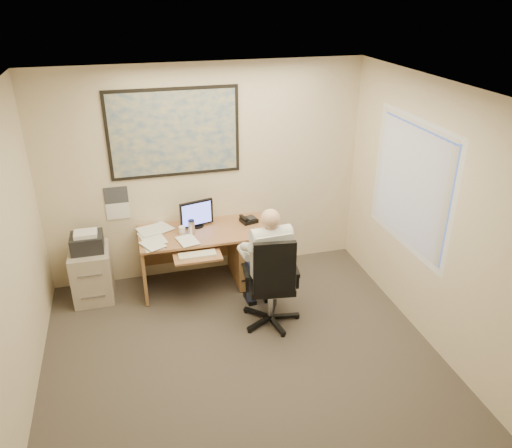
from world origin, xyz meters
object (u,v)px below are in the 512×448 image
object	(u,v)px
filing_cabinet	(91,269)
office_chair	(272,298)
desk	(231,249)
person	(270,267)

from	to	relation	value
filing_cabinet	office_chair	xyz separation A→B (m)	(1.95, -1.09, -0.05)
desk	filing_cabinet	world-z (taller)	desk
filing_cabinet	office_chair	world-z (taller)	office_chair
desk	office_chair	bearing A→B (deg)	-77.23
desk	office_chair	distance (m)	1.08
office_chair	desk	bearing A→B (deg)	110.59
desk	person	xyz separation A→B (m)	(0.23, -0.97, 0.25)
office_chair	person	size ratio (longest dim) A/B	0.82
desk	filing_cabinet	distance (m)	1.72
desk	person	distance (m)	1.03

